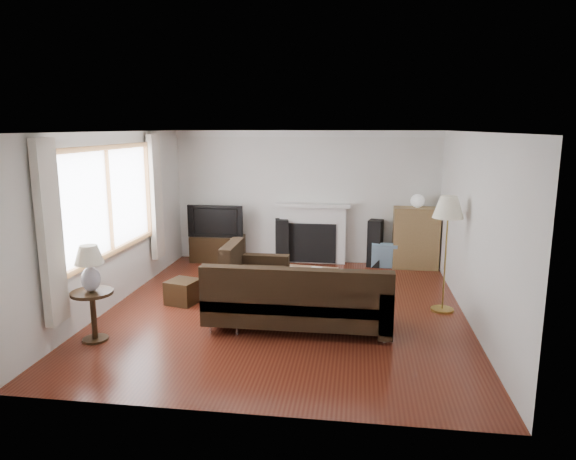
# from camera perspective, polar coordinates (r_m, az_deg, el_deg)

# --- Properties ---
(room) EXTENTS (5.10, 5.60, 2.54)m
(room) POSITION_cam_1_polar(r_m,az_deg,el_deg) (7.09, -0.33, 0.71)
(room) COLOR #592013
(room) RESTS_ON ground
(window) EXTENTS (0.12, 2.74, 1.54)m
(window) POSITION_cam_1_polar(r_m,az_deg,el_deg) (7.60, -19.20, 3.09)
(window) COLOR olive
(window) RESTS_ON room
(curtain_near) EXTENTS (0.10, 0.35, 2.10)m
(curtain_near) POSITION_cam_1_polar(r_m,az_deg,el_deg) (6.30, -24.92, -0.33)
(curtain_near) COLOR beige
(curtain_near) RESTS_ON room
(curtain_far) EXTENTS (0.10, 0.35, 2.10)m
(curtain_far) POSITION_cam_1_polar(r_m,az_deg,el_deg) (8.97, -14.48, 3.57)
(curtain_far) COLOR beige
(curtain_far) RESTS_ON room
(fireplace) EXTENTS (1.40, 0.26, 1.15)m
(fireplace) POSITION_cam_1_polar(r_m,az_deg,el_deg) (9.78, 2.75, -0.36)
(fireplace) COLOR white
(fireplace) RESTS_ON room
(tv_stand) EXTENTS (1.00, 0.45, 0.50)m
(tv_stand) POSITION_cam_1_polar(r_m,az_deg,el_deg) (10.03, -7.81, -2.05)
(tv_stand) COLOR black
(tv_stand) RESTS_ON ground
(television) EXTENTS (1.06, 0.14, 0.61)m
(television) POSITION_cam_1_polar(r_m,az_deg,el_deg) (9.92, -7.90, 1.09)
(television) COLOR black
(television) RESTS_ON tv_stand
(speaker_left) EXTENTS (0.29, 0.33, 0.85)m
(speaker_left) POSITION_cam_1_polar(r_m,az_deg,el_deg) (9.79, -0.68, -1.24)
(speaker_left) COLOR black
(speaker_left) RESTS_ON ground
(speaker_right) EXTENTS (0.31, 0.34, 0.88)m
(speaker_right) POSITION_cam_1_polar(r_m,az_deg,el_deg) (9.69, 9.65, -1.45)
(speaker_right) COLOR black
(speaker_right) RESTS_ON ground
(bookshelf) EXTENTS (0.82, 0.39, 1.13)m
(bookshelf) POSITION_cam_1_polar(r_m,az_deg,el_deg) (9.69, 14.01, -0.87)
(bookshelf) COLOR olive
(bookshelf) RESTS_ON ground
(globe_lamp) EXTENTS (0.24, 0.24, 0.24)m
(globe_lamp) POSITION_cam_1_polar(r_m,az_deg,el_deg) (9.57, 14.20, 3.15)
(globe_lamp) COLOR white
(globe_lamp) RESTS_ON bookshelf
(sectional_sofa) EXTENTS (2.56, 1.87, 0.83)m
(sectional_sofa) POSITION_cam_1_polar(r_m,az_deg,el_deg) (6.66, 1.19, -7.43)
(sectional_sofa) COLOR black
(sectional_sofa) RESTS_ON ground
(coffee_table) EXTENTS (1.08, 0.68, 0.40)m
(coffee_table) POSITION_cam_1_polar(r_m,az_deg,el_deg) (8.00, 1.64, -5.79)
(coffee_table) COLOR #926945
(coffee_table) RESTS_ON ground
(footstool) EXTENTS (0.51, 0.51, 0.35)m
(footstool) POSITION_cam_1_polar(r_m,az_deg,el_deg) (7.78, -11.59, -6.73)
(footstool) COLOR black
(footstool) RESTS_ON ground
(floor_lamp) EXTENTS (0.45, 0.45, 1.64)m
(floor_lamp) POSITION_cam_1_polar(r_m,az_deg,el_deg) (7.47, 17.10, -2.62)
(floor_lamp) COLOR #A68739
(floor_lamp) RESTS_ON ground
(side_table) EXTENTS (0.50, 0.50, 0.63)m
(side_table) POSITION_cam_1_polar(r_m,az_deg,el_deg) (6.73, -20.79, -8.92)
(side_table) COLOR black
(side_table) RESTS_ON ground
(table_lamp) EXTENTS (0.35, 0.35, 0.56)m
(table_lamp) POSITION_cam_1_polar(r_m,az_deg,el_deg) (6.56, -21.15, -4.05)
(table_lamp) COLOR silver
(table_lamp) RESTS_ON side_table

